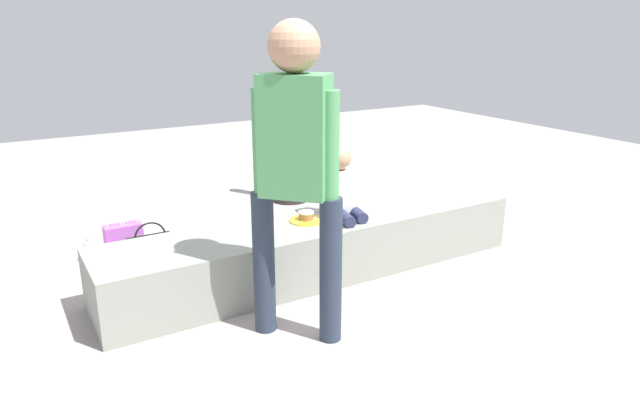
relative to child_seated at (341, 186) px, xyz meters
The scene contains 10 objects.
ground_plane 0.61m from the child_seated, behind, with size 12.00×12.00×0.00m, color #A29493.
concrete_ledge 0.43m from the child_seated, behind, with size 2.90×0.57×0.38m, color gray.
child_seated is the anchor object (origin of this frame).
adult_standing 0.98m from the child_seated, 137.25° to the right, with size 0.38×0.38×1.65m.
cake_plate 0.31m from the child_seated, behind, with size 0.22×0.22×0.07m.
gift_bag 1.60m from the child_seated, 143.30° to the left, with size 0.26×0.12×0.31m.
railing_post 1.67m from the child_seated, 74.23° to the left, with size 0.36×0.36×1.12m.
water_bottle_near_gift 1.84m from the child_seated, 145.32° to the left, with size 0.08×0.08×0.19m.
cake_box_white 1.82m from the child_seated, 50.97° to the left, with size 0.30×0.28×0.10m, color white.
handbag_black_leather 1.35m from the child_seated, 152.53° to the left, with size 0.29×0.13×0.36m.
Camera 1 is at (-1.80, -3.09, 1.63)m, focal length 32.28 mm.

